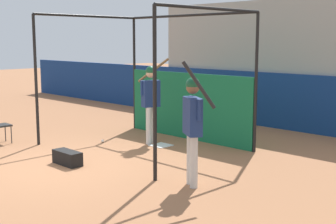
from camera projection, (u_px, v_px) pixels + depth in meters
The scene contains 9 objects.
ground_plane at pixel (55, 166), 9.30m from camera, with size 60.00×60.00×0.00m, color #9E6642.
outfield_wall at pixel (251, 98), 13.82m from camera, with size 24.00×0.12×1.56m.
bleacher_section at pixel (289, 61), 15.10m from camera, with size 7.05×4.00×3.64m.
batting_cage at pixel (175, 90), 11.40m from camera, with size 4.14×3.12×3.11m.
home_plate at pixel (161, 145), 11.09m from camera, with size 0.44×0.44×0.02m.
player_batter at pixel (151, 96), 11.17m from camera, with size 0.61×0.95×2.04m.
player_waiting at pixel (193, 120), 7.85m from camera, with size 0.83×0.61×2.15m.
equipment_bag at pixel (67, 158), 9.39m from camera, with size 0.70×0.28×0.28m.
baseball at pixel (103, 141), 11.43m from camera, with size 0.07×0.07×0.07m.
Camera 1 is at (7.98, -4.77, 2.48)m, focal length 50.00 mm.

